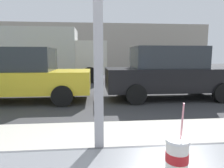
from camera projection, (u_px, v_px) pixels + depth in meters
ground_plane at (94, 90)px, 9.09m from camera, size 60.00×60.00×0.00m
sidewalk_strip at (97, 160)px, 2.76m from camera, size 16.00×2.80×0.15m
window_wall at (98, 0)px, 1.03m from camera, size 2.83×0.20×2.90m
building_facade_far at (94, 46)px, 24.11m from camera, size 28.00×1.20×5.34m
soda_cup_right at (177, 156)px, 0.84m from camera, size 0.10×0.10×0.31m
parked_car_yellow at (23, 75)px, 6.63m from camera, size 4.29×1.97×1.77m
parked_car_black at (170, 73)px, 7.08m from camera, size 4.56×1.89×1.82m
box_truck at (47, 53)px, 11.83m from camera, size 6.64×2.44×3.06m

